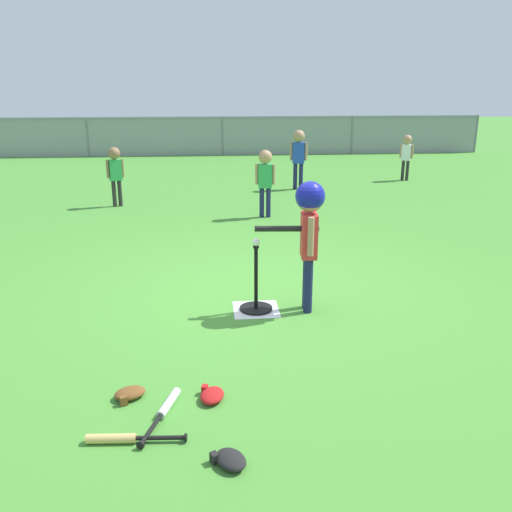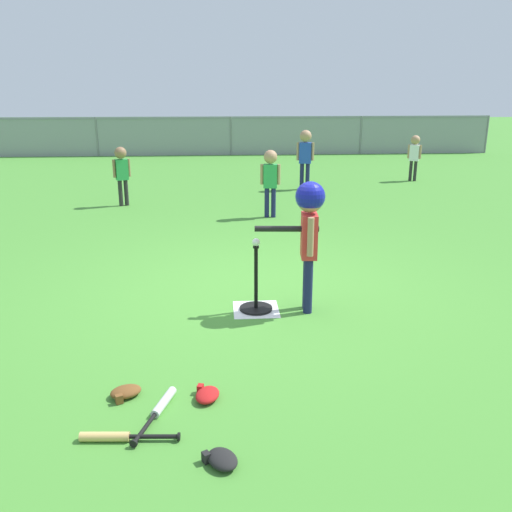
# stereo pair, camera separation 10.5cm
# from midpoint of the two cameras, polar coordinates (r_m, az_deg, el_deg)

# --- Properties ---
(ground_plane) EXTENTS (60.00, 60.00, 0.00)m
(ground_plane) POSITION_cam_midpoint_polar(r_m,az_deg,el_deg) (5.89, 0.57, -3.54)
(ground_plane) COLOR #478C33
(home_plate) EXTENTS (0.44, 0.44, 0.01)m
(home_plate) POSITION_cam_midpoint_polar(r_m,az_deg,el_deg) (5.39, 0.56, -5.54)
(home_plate) COLOR white
(home_plate) RESTS_ON ground_plane
(batting_tee) EXTENTS (0.32, 0.32, 0.65)m
(batting_tee) POSITION_cam_midpoint_polar(r_m,az_deg,el_deg) (5.35, 0.56, -4.59)
(batting_tee) COLOR black
(batting_tee) RESTS_ON ground_plane
(baseball_on_tee) EXTENTS (0.07, 0.07, 0.07)m
(baseball_on_tee) POSITION_cam_midpoint_polar(r_m,az_deg,el_deg) (5.16, 0.58, 1.44)
(baseball_on_tee) COLOR white
(baseball_on_tee) RESTS_ON batting_tee
(batter_child) EXTENTS (0.65, 0.36, 1.26)m
(batter_child) POSITION_cam_midpoint_polar(r_m,az_deg,el_deg) (5.13, 6.08, 3.69)
(batter_child) COLOR #191E4C
(batter_child) RESTS_ON ground_plane
(fielder_deep_left) EXTENTS (0.32, 0.22, 1.10)m
(fielder_deep_left) POSITION_cam_midpoint_polar(r_m,az_deg,el_deg) (8.96, 1.84, 8.45)
(fielder_deep_left) COLOR #191E4C
(fielder_deep_left) RESTS_ON ground_plane
(fielder_near_left) EXTENTS (0.29, 0.21, 1.05)m
(fielder_near_left) POSITION_cam_midpoint_polar(r_m,az_deg,el_deg) (10.11, -13.46, 8.84)
(fielder_near_left) COLOR #262626
(fielder_near_left) RESTS_ON ground_plane
(fielder_deep_center) EXTENTS (0.27, 0.20, 1.01)m
(fielder_deep_center) POSITION_cam_midpoint_polar(r_m,az_deg,el_deg) (12.95, 16.33, 10.32)
(fielder_deep_center) COLOR #262626
(fielder_deep_center) RESTS_ON ground_plane
(fielder_deep_right) EXTENTS (0.35, 0.24, 1.21)m
(fielder_deep_right) POSITION_cam_midpoint_polar(r_m,az_deg,el_deg) (11.46, 5.40, 10.72)
(fielder_deep_right) COLOR #191E4C
(fielder_deep_right) RESTS_ON ground_plane
(spare_bat_silver) EXTENTS (0.24, 0.62, 0.06)m
(spare_bat_silver) POSITION_cam_midpoint_polar(r_m,az_deg,el_deg) (3.88, -9.12, -15.21)
(spare_bat_silver) COLOR silver
(spare_bat_silver) RESTS_ON ground_plane
(spare_bat_wood) EXTENTS (0.62, 0.09, 0.06)m
(spare_bat_wood) POSITION_cam_midpoint_polar(r_m,az_deg,el_deg) (3.66, -13.53, -17.74)
(spare_bat_wood) COLOR #DBB266
(spare_bat_wood) RESTS_ON ground_plane
(glove_by_plate) EXTENTS (0.25, 0.27, 0.07)m
(glove_by_plate) POSITION_cam_midpoint_polar(r_m,az_deg,el_deg) (3.40, -2.63, -20.28)
(glove_by_plate) COLOR black
(glove_by_plate) RESTS_ON ground_plane
(glove_near_bats) EXTENTS (0.27, 0.24, 0.07)m
(glove_near_bats) POSITION_cam_midpoint_polar(r_m,az_deg,el_deg) (4.08, -12.63, -13.59)
(glove_near_bats) COLOR brown
(glove_near_bats) RESTS_ON ground_plane
(glove_tossed_aside) EXTENTS (0.21, 0.25, 0.07)m
(glove_tossed_aside) POSITION_cam_midpoint_polar(r_m,az_deg,el_deg) (3.97, -4.31, -14.13)
(glove_tossed_aside) COLOR #B21919
(glove_tossed_aside) RESTS_ON ground_plane
(outfield_fence) EXTENTS (16.06, 0.06, 1.15)m
(outfield_fence) POSITION_cam_midpoint_polar(r_m,az_deg,el_deg) (17.09, -2.45, 12.46)
(outfield_fence) COLOR slate
(outfield_fence) RESTS_ON ground_plane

